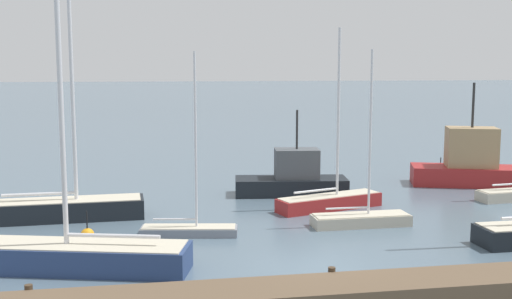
{
  "coord_description": "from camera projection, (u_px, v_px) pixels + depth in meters",
  "views": [
    {
      "loc": [
        -5.77,
        -20.84,
        7.15
      ],
      "look_at": [
        0.0,
        11.94,
        2.73
      ],
      "focal_mm": 43.56,
      "sensor_mm": 36.0,
      "label": 1
    }
  ],
  "objects": [
    {
      "name": "ground_plane",
      "position": [
        314.0,
        268.0,
        22.28
      ],
      "size": [
        600.0,
        600.0,
        0.0
      ],
      "primitive_type": "plane",
      "color": "slate"
    },
    {
      "name": "sailboat_1",
      "position": [
        330.0,
        200.0,
        31.48
      ],
      "size": [
        5.81,
        2.98,
        9.1
      ],
      "rotation": [
        0.0,
        0.0,
        0.31
      ],
      "color": "maroon",
      "rests_on": "ground_plane"
    },
    {
      "name": "fishing_boat_0",
      "position": [
        293.0,
        178.0,
        35.03
      ],
      "size": [
        6.51,
        3.0,
        4.8
      ],
      "rotation": [
        0.0,
        0.0,
        -0.13
      ],
      "color": "black",
      "rests_on": "ground_plane"
    },
    {
      "name": "sailboat_3",
      "position": [
        361.0,
        218.0,
        28.16
      ],
      "size": [
        4.48,
        1.32,
        7.94
      ],
      "rotation": [
        0.0,
        0.0,
        0.01
      ],
      "color": "#BCB29E",
      "rests_on": "ground_plane"
    },
    {
      "name": "sailboat_2",
      "position": [
        83.0,
        254.0,
        21.91
      ],
      "size": [
        7.71,
        3.74,
        11.17
      ],
      "rotation": [
        0.0,
        0.0,
        2.88
      ],
      "color": "navy",
      "rests_on": "ground_plane"
    },
    {
      "name": "dock_pier",
      "position": [
        342.0,
        292.0,
        19.05
      ],
      "size": [
        23.4,
        2.16,
        0.74
      ],
      "color": "brown",
      "rests_on": "ground_plane"
    },
    {
      "name": "channel_buoy_1",
      "position": [
        440.0,
        172.0,
        40.41
      ],
      "size": [
        0.73,
        0.73,
        1.34
      ],
      "color": "orange",
      "rests_on": "ground_plane"
    },
    {
      "name": "channel_buoy_2",
      "position": [
        87.0,
        235.0,
        25.61
      ],
      "size": [
        0.57,
        0.57,
        1.29
      ],
      "color": "orange",
      "rests_on": "ground_plane"
    },
    {
      "name": "fishing_boat_1",
      "position": [
        475.0,
        165.0,
        37.75
      ],
      "size": [
        8.1,
        4.83,
        6.24
      ],
      "rotation": [
        0.0,
        0.0,
        2.82
      ],
      "color": "maroon",
      "rests_on": "ground_plane"
    },
    {
      "name": "sailboat_4",
      "position": [
        64.0,
        207.0,
        29.29
      ],
      "size": [
        7.48,
        2.11,
        11.48
      ],
      "rotation": [
        0.0,
        0.0,
        0.04
      ],
      "color": "black",
      "rests_on": "ground_plane"
    },
    {
      "name": "sailboat_5",
      "position": [
        189.0,
        227.0,
        26.58
      ],
      "size": [
        4.25,
        1.73,
        7.81
      ],
      "rotation": [
        0.0,
        0.0,
        -0.17
      ],
      "color": "gray",
      "rests_on": "ground_plane"
    }
  ]
}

